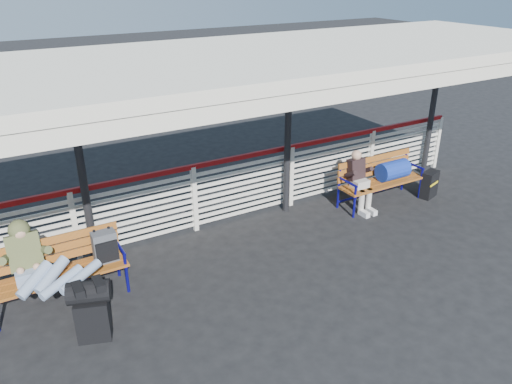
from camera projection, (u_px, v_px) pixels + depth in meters
ground at (249, 284)px, 7.35m from camera, size 60.00×60.00×0.00m
fence at (194, 196)px, 8.57m from camera, size 12.08×0.08×1.24m
canopy at (216, 65)px, 6.77m from camera, size 12.60×3.60×3.16m
luggage_stack at (91, 308)px, 6.09m from camera, size 0.57×0.43×0.84m
bench_left at (72, 259)px, 6.85m from camera, size 1.80×0.56×0.92m
bench_right at (387, 173)px, 9.67m from camera, size 1.80×0.56×0.92m
traveler_man at (48, 272)px, 6.37m from camera, size 0.94×1.64×0.77m
companion_person at (359, 180)px, 9.36m from camera, size 0.32×0.66×1.15m
suitcase_side at (429, 184)px, 9.99m from camera, size 0.44×0.34×0.54m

